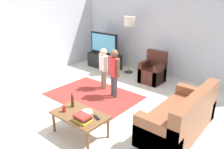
{
  "coord_description": "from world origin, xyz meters",
  "views": [
    {
      "loc": [
        3.14,
        -3.15,
        2.46
      ],
      "look_at": [
        0.0,
        0.6,
        0.65
      ],
      "focal_mm": 35.81,
      "sensor_mm": 36.0,
      "label": 1
    }
  ],
  "objects": [
    {
      "name": "child_center",
      "position": [
        -0.07,
        0.77,
        0.72
      ],
      "size": [
        0.39,
        0.21,
        1.2
      ],
      "color": "#4C4C59",
      "rests_on": "ground"
    },
    {
      "name": "tv",
      "position": [
        -1.76,
        2.28,
        0.85
      ],
      "size": [
        1.1,
        0.28,
        0.71
      ],
      "color": "black",
      "rests_on": "tv_stand"
    },
    {
      "name": "wall_left",
      "position": [
        -3.0,
        0.0,
        1.35
      ],
      "size": [
        0.12,
        6.0,
        2.7
      ],
      "primitive_type": "cube",
      "color": "silver",
      "rests_on": "ground"
    },
    {
      "name": "couch",
      "position": [
        1.86,
        0.39,
        0.29
      ],
      "size": [
        0.8,
        1.8,
        0.86
      ],
      "color": "brown",
      "rests_on": "ground"
    },
    {
      "name": "plate",
      "position": [
        0.51,
        -0.73,
        0.43
      ],
      "size": [
        0.22,
        0.22,
        0.02
      ],
      "color": "white",
      "rests_on": "coffee_table"
    },
    {
      "name": "soda_can",
      "position": [
        0.18,
        -0.97,
        0.48
      ],
      "size": [
        0.07,
        0.07,
        0.12
      ],
      "primitive_type": "cylinder",
      "color": "red",
      "rests_on": "coffee_table"
    },
    {
      "name": "armchair",
      "position": [
        0.16,
        2.26,
        0.3
      ],
      "size": [
        0.6,
        0.6,
        0.9
      ],
      "color": "#472319",
      "rests_on": "ground"
    },
    {
      "name": "book_stack",
      "position": [
        0.67,
        -0.98,
        0.48
      ],
      "size": [
        0.29,
        0.21,
        0.12
      ],
      "color": "yellow",
      "rests_on": "coffee_table"
    },
    {
      "name": "ground",
      "position": [
        0.0,
        0.0,
        0.0
      ],
      "size": [
        7.8,
        7.8,
        0.0
      ],
      "primitive_type": "plane",
      "color": "beige"
    },
    {
      "name": "coffee_table",
      "position": [
        0.46,
        -0.85,
        0.37
      ],
      "size": [
        1.0,
        0.6,
        0.42
      ],
      "color": "brown",
      "rests_on": "ground"
    },
    {
      "name": "tv_stand",
      "position": [
        -1.76,
        2.3,
        0.24
      ],
      "size": [
        1.2,
        0.44,
        0.5
      ],
      "color": "black",
      "rests_on": "ground"
    },
    {
      "name": "tv_remote",
      "position": [
        0.78,
        -0.75,
        0.43
      ],
      "size": [
        0.18,
        0.1,
        0.02
      ],
      "primitive_type": "cube",
      "rotation": [
        0.0,
        0.0,
        -0.36
      ],
      "color": "black",
      "rests_on": "coffee_table"
    },
    {
      "name": "area_rug",
      "position": [
        -0.5,
        0.47,
        0.0
      ],
      "size": [
        2.2,
        1.6,
        0.01
      ],
      "primitive_type": "cube",
      "color": "#9E2D28",
      "rests_on": "ground"
    },
    {
      "name": "bottle",
      "position": [
        0.16,
        -0.75,
        0.54
      ],
      "size": [
        0.06,
        0.06,
        0.29
      ],
      "color": "#4C3319",
      "rests_on": "coffee_table"
    },
    {
      "name": "floor_lamp",
      "position": [
        -0.84,
        2.45,
        1.54
      ],
      "size": [
        0.36,
        0.36,
        1.78
      ],
      "color": "#262626",
      "rests_on": "ground"
    },
    {
      "name": "wall_back",
      "position": [
        0.0,
        3.0,
        1.35
      ],
      "size": [
        6.0,
        0.12,
        2.7
      ],
      "primitive_type": "cube",
      "color": "silver",
      "rests_on": "ground"
    },
    {
      "name": "child_near_tv",
      "position": [
        -0.62,
        0.99,
        0.67
      ],
      "size": [
        0.36,
        0.19,
        1.11
      ],
      "color": "gray",
      "rests_on": "ground"
    }
  ]
}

